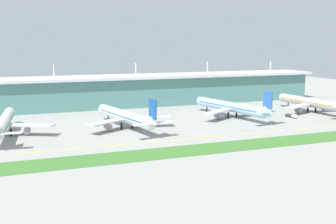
% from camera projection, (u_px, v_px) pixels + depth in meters
% --- Properties ---
extents(ground_plane, '(600.00, 600.00, 0.00)m').
position_uv_depth(ground_plane, '(197.00, 134.00, 212.77)').
color(ground_plane, gray).
extents(terminal_building, '(288.00, 34.00, 30.73)m').
position_uv_depth(terminal_building, '(134.00, 90.00, 308.67)').
color(terminal_building, slate).
rests_on(terminal_building, ground).
extents(airliner_nearest, '(48.48, 71.84, 18.90)m').
position_uv_depth(airliner_nearest, '(4.00, 123.00, 208.01)').
color(airliner_nearest, silver).
rests_on(airliner_nearest, ground).
extents(airliner_near_middle, '(48.05, 66.74, 18.90)m').
position_uv_depth(airliner_near_middle, '(126.00, 117.00, 225.76)').
color(airliner_near_middle, white).
rests_on(airliner_near_middle, ground).
extents(airliner_far_middle, '(48.03, 70.15, 18.90)m').
position_uv_depth(airliner_far_middle, '(231.00, 107.00, 259.76)').
color(airliner_far_middle, '#9ED1EA').
rests_on(airliner_far_middle, ground).
extents(airliner_farthest, '(48.77, 64.39, 18.90)m').
position_uv_depth(airliner_farthest, '(310.00, 102.00, 279.04)').
color(airliner_farthest, '#ADB2BC').
rests_on(airliner_farthest, ground).
extents(taxiway_stripe_west, '(28.00, 0.70, 0.04)m').
position_uv_depth(taxiway_stripe_west, '(52.00, 151.00, 179.77)').
color(taxiway_stripe_west, yellow).
rests_on(taxiway_stripe_west, ground).
extents(taxiway_stripe_mid_west, '(28.00, 0.70, 0.04)m').
position_uv_depth(taxiway_stripe_mid_west, '(130.00, 144.00, 192.15)').
color(taxiway_stripe_mid_west, yellow).
rests_on(taxiway_stripe_mid_west, ground).
extents(taxiway_stripe_centre, '(28.00, 0.70, 0.04)m').
position_uv_depth(taxiway_stripe_centre, '(199.00, 138.00, 204.52)').
color(taxiway_stripe_centre, yellow).
rests_on(taxiway_stripe_centre, ground).
extents(taxiway_stripe_mid_east, '(28.00, 0.70, 0.04)m').
position_uv_depth(taxiway_stripe_mid_east, '(260.00, 132.00, 216.89)').
color(taxiway_stripe_mid_east, yellow).
rests_on(taxiway_stripe_mid_east, ground).
extents(taxiway_stripe_east, '(28.00, 0.70, 0.04)m').
position_uv_depth(taxiway_stripe_east, '(314.00, 128.00, 229.27)').
color(taxiway_stripe_east, yellow).
rests_on(taxiway_stripe_east, ground).
extents(grass_verge, '(300.00, 18.00, 0.10)m').
position_uv_depth(grass_verge, '(226.00, 147.00, 186.72)').
color(grass_verge, '#3D702D').
rests_on(grass_verge, ground).
extents(baggage_cart, '(2.06, 3.65, 2.48)m').
position_uv_depth(baggage_cart, '(294.00, 116.00, 258.02)').
color(baggage_cart, silver).
rests_on(baggage_cart, ground).
extents(pushback_tug, '(3.24, 4.78, 1.85)m').
position_uv_depth(pushback_tug, '(289.00, 115.00, 262.16)').
color(pushback_tug, '#333842').
rests_on(pushback_tug, ground).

